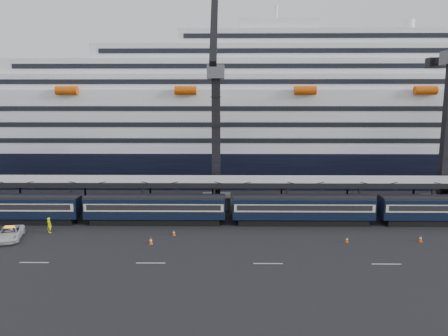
# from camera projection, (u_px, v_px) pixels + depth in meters

# --- Properties ---
(ground) EXTENTS (260.00, 260.00, 0.00)m
(ground) POSITION_uv_depth(u_px,v_px,m) (390.00, 250.00, 44.41)
(ground) COLOR black
(ground) RESTS_ON ground
(train) EXTENTS (133.05, 3.00, 4.05)m
(train) POSITION_uv_depth(u_px,v_px,m) (327.00, 208.00, 54.01)
(train) COLOR black
(train) RESTS_ON ground
(canopy) EXTENTS (130.00, 6.25, 5.53)m
(canopy) POSITION_uv_depth(u_px,v_px,m) (354.00, 181.00, 57.45)
(canopy) COLOR #A2A4AA
(canopy) RESTS_ON ground
(cruise_ship) EXTENTS (214.09, 28.84, 34.00)m
(cruise_ship) POSITION_uv_depth(u_px,v_px,m) (305.00, 123.00, 88.01)
(cruise_ship) COLOR black
(cruise_ship) RESTS_ON ground
(crane_dark_near) EXTENTS (4.50, 17.75, 35.08)m
(crane_dark_near) POSITION_uv_depth(u_px,v_px,m) (216.00, 132.00, 61.20)
(crane_dark_near) COLOR #47494E
(crane_dark_near) RESTS_ON ground
(pickup_truck) EXTENTS (4.01, 5.94, 1.51)m
(pickup_truck) POSITION_uv_depth(u_px,v_px,m) (10.00, 233.00, 47.89)
(pickup_truck) COLOR silver
(pickup_truck) RESTS_ON ground
(worker) EXTENTS (0.87, 0.79, 2.00)m
(worker) POSITION_uv_depth(u_px,v_px,m) (49.00, 225.00, 50.41)
(worker) COLOR #EFFF0D
(worker) RESTS_ON ground
(traffic_cone_a) EXTENTS (0.35, 0.35, 0.69)m
(traffic_cone_a) POSITION_uv_depth(u_px,v_px,m) (4.00, 232.00, 49.97)
(traffic_cone_a) COLOR #DD5006
(traffic_cone_a) RESTS_ON ground
(traffic_cone_b) EXTENTS (0.43, 0.43, 0.87)m
(traffic_cone_b) POSITION_uv_depth(u_px,v_px,m) (151.00, 241.00, 46.35)
(traffic_cone_b) COLOR #DD5006
(traffic_cone_b) RESTS_ON ground
(traffic_cone_c) EXTENTS (0.36, 0.36, 0.72)m
(traffic_cone_c) POSITION_uv_depth(u_px,v_px,m) (174.00, 233.00, 49.49)
(traffic_cone_c) COLOR #DD5006
(traffic_cone_c) RESTS_ON ground
(traffic_cone_d) EXTENTS (0.34, 0.34, 0.69)m
(traffic_cone_d) POSITION_uv_depth(u_px,v_px,m) (347.00, 239.00, 47.00)
(traffic_cone_d) COLOR #DD5006
(traffic_cone_d) RESTS_ON ground
(traffic_cone_e) EXTENTS (0.40, 0.40, 0.81)m
(traffic_cone_e) POSITION_uv_depth(u_px,v_px,m) (421.00, 238.00, 47.17)
(traffic_cone_e) COLOR #DD5006
(traffic_cone_e) RESTS_ON ground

